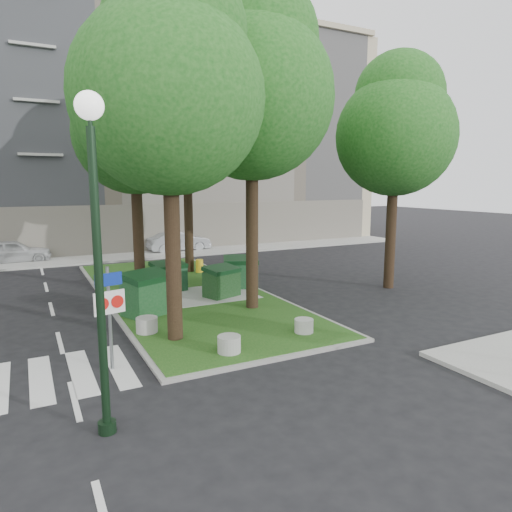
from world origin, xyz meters
TOP-DOWN VIEW (x-y plane):
  - ground at (0.00, 0.00)m, footprint 120.00×120.00m
  - median_island at (0.50, 8.00)m, footprint 6.00×16.00m
  - median_kerb at (0.50, 8.00)m, footprint 6.30×16.30m
  - building_sidewalk at (0.00, 18.50)m, footprint 42.00×3.00m
  - zebra_crossing at (-3.75, 1.50)m, footprint 5.00×3.00m
  - apartment_building at (0.00, 26.00)m, footprint 41.00×12.00m
  - tree_median_near_left at (-1.41, 2.56)m, footprint 5.20×5.20m
  - tree_median_near_right at (2.09, 4.56)m, footprint 5.60×5.60m
  - tree_median_mid at (-0.91, 9.06)m, footprint 4.80×4.80m
  - tree_median_far at (2.29, 12.06)m, footprint 5.80×5.80m
  - tree_street_right at (9.09, 5.06)m, footprint 5.00×5.00m
  - dumpster_a at (-1.57, 5.33)m, footprint 1.93×1.69m
  - dumpster_b at (0.03, 8.31)m, footprint 1.51×1.20m
  - dumpster_c at (1.63, 6.45)m, footprint 1.57×1.34m
  - dumpster_d at (3.00, 7.57)m, footprint 1.74×1.50m
  - bollard_left at (-2.10, 3.42)m, footprint 0.64×0.64m
  - bollard_right at (2.12, 1.25)m, footprint 0.57×0.57m
  - bollard_mid at (-0.55, 0.78)m, footprint 0.62×0.62m
  - litter_bin at (2.55, 11.52)m, footprint 0.37×0.37m
  - street_lamp at (-4.09, -1.63)m, footprint 0.49×0.49m
  - traffic_sign_pole at (-3.48, 1.33)m, footprint 0.77×0.23m
  - car_white at (-5.85, 19.50)m, footprint 4.04×1.65m
  - car_silver at (4.00, 19.50)m, footprint 4.29×1.74m

SIDE VIEW (x-z plane):
  - ground at x=0.00m, z-range 0.00..0.00m
  - zebra_crossing at x=-3.75m, z-range 0.00..0.01m
  - median_kerb at x=0.50m, z-range 0.00..0.10m
  - median_island at x=0.50m, z-range 0.00..0.12m
  - building_sidewalk at x=0.00m, z-range 0.00..0.12m
  - bollard_right at x=2.12m, z-range 0.12..0.53m
  - bollard_mid at x=-0.55m, z-range 0.12..0.57m
  - bollard_left at x=-2.10m, z-range 0.12..0.58m
  - litter_bin at x=2.55m, z-range 0.12..0.77m
  - car_white at x=-5.85m, z-range 0.00..1.37m
  - car_silver at x=4.00m, z-range 0.00..1.38m
  - dumpster_c at x=1.63m, z-range 0.09..1.34m
  - dumpster_b at x=0.03m, z-range 0.09..1.35m
  - dumpster_d at x=3.00m, z-range 0.09..1.46m
  - dumpster_a at x=-1.57m, z-range 0.09..1.58m
  - traffic_sign_pole at x=-3.48m, z-range 0.37..2.96m
  - street_lamp at x=-4.09m, z-range 0.78..6.87m
  - tree_median_mid at x=-0.91m, z-range 1.98..11.97m
  - tree_street_right at x=9.09m, z-range 1.95..12.02m
  - tree_median_near_left at x=-1.41m, z-range 2.05..12.58m
  - tree_median_near_right at x=2.09m, z-range 2.26..13.72m
  - apartment_building at x=0.00m, z-range 0.00..16.00m
  - tree_median_far at x=2.29m, z-range 2.36..14.28m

